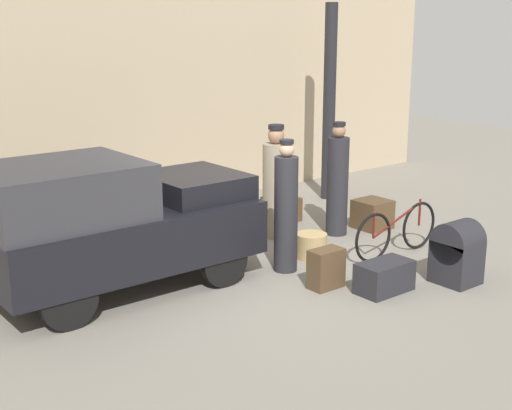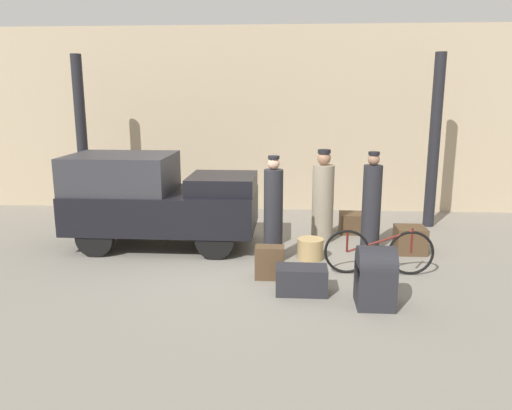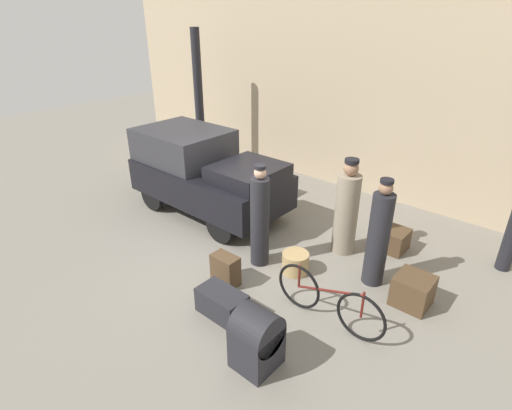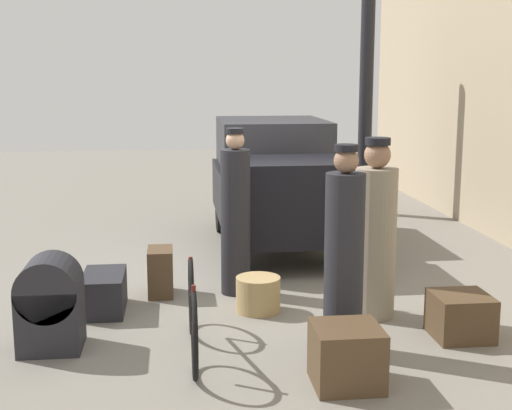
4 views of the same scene
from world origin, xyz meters
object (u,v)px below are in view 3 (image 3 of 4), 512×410
at_px(porter_standing_middle, 378,237).
at_px(trunk_umber_medium, 413,291).
at_px(porter_lifting_near_truck, 260,220).
at_px(suitcase_tan_flat, 257,338).
at_px(bicycle, 328,300).
at_px(truck, 204,171).
at_px(suitcase_small_leather, 392,239).
at_px(trunk_wicker_pale, 222,303).
at_px(porter_with_bicycle, 346,211).
at_px(wicker_basket, 295,263).
at_px(suitcase_black_upright, 225,270).

relative_size(porter_standing_middle, trunk_umber_medium, 3.45).
height_order(porter_lifting_near_truck, suitcase_tan_flat, porter_lifting_near_truck).
distance_m(bicycle, suitcase_tan_flat, 1.29).
xyz_separation_m(truck, suitcase_small_leather, (3.90, 1.18, -0.74)).
height_order(truck, trunk_wicker_pale, truck).
relative_size(porter_with_bicycle, trunk_wicker_pale, 2.44).
relative_size(wicker_basket, porter_with_bicycle, 0.25).
bearing_deg(suitcase_small_leather, wicker_basket, -117.95).
distance_m(wicker_basket, suitcase_small_leather, 2.04).
bearing_deg(suitcase_small_leather, trunk_umber_medium, -55.57).
height_order(bicycle, porter_lifting_near_truck, porter_lifting_near_truck).
bearing_deg(bicycle, suitcase_tan_flat, -101.75).
xyz_separation_m(trunk_wicker_pale, suitcase_tan_flat, (1.00, -0.37, 0.23)).
xyz_separation_m(porter_with_bicycle, trunk_umber_medium, (1.59, -0.66, -0.59)).
bearing_deg(trunk_wicker_pale, suitcase_small_leather, 71.35).
xyz_separation_m(suitcase_black_upright, suitcase_tan_flat, (1.50, -0.95, 0.17)).
height_order(trunk_wicker_pale, suitcase_tan_flat, suitcase_tan_flat).
relative_size(suitcase_black_upright, trunk_umber_medium, 0.98).
bearing_deg(truck, bicycle, -18.37).
bearing_deg(trunk_umber_medium, suitcase_small_leather, 124.43).
height_order(porter_lifting_near_truck, trunk_wicker_pale, porter_lifting_near_truck).
distance_m(suitcase_black_upright, trunk_umber_medium, 2.96).
xyz_separation_m(porter_with_bicycle, porter_lifting_near_truck, (-0.94, -1.33, 0.03)).
height_order(wicker_basket, trunk_wicker_pale, trunk_wicker_pale).
relative_size(porter_lifting_near_truck, trunk_wicker_pale, 2.49).
relative_size(suitcase_black_upright, suitcase_tan_flat, 0.62).
relative_size(porter_lifting_near_truck, suitcase_tan_flat, 2.17).
height_order(porter_standing_middle, suitcase_small_leather, porter_standing_middle).
distance_m(porter_standing_middle, trunk_umber_medium, 0.96).
bearing_deg(trunk_umber_medium, wicker_basket, -165.19).
relative_size(porter_with_bicycle, porter_standing_middle, 0.99).
bearing_deg(trunk_wicker_pale, wicker_basket, 83.20).
bearing_deg(suitcase_black_upright, trunk_umber_medium, 30.74).
bearing_deg(suitcase_small_leather, suitcase_black_upright, -120.16).
distance_m(porter_with_bicycle, trunk_wicker_pale, 2.86).
relative_size(bicycle, trunk_wicker_pale, 2.35).
relative_size(porter_with_bicycle, suitcase_black_upright, 3.46).
bearing_deg(trunk_wicker_pale, porter_with_bicycle, 80.41).
bearing_deg(suitcase_small_leather, bicycle, -87.31).
bearing_deg(porter_standing_middle, wicker_basket, -151.21).
height_order(wicker_basket, porter_standing_middle, porter_standing_middle).
bearing_deg(trunk_umber_medium, bicycle, -123.17).
bearing_deg(trunk_wicker_pale, bicycle, 35.13).
bearing_deg(suitcase_tan_flat, suitcase_black_upright, 147.60).
relative_size(suitcase_small_leather, trunk_umber_medium, 0.98).
xyz_separation_m(porter_lifting_near_truck, trunk_wicker_pale, (0.47, -1.42, -0.67)).
xyz_separation_m(wicker_basket, suitcase_black_upright, (-0.69, -1.02, 0.08)).
height_order(porter_standing_middle, trunk_wicker_pale, porter_standing_middle).
height_order(suitcase_black_upright, trunk_umber_medium, suitcase_black_upright).
bearing_deg(porter_with_bicycle, bicycle, -66.69).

